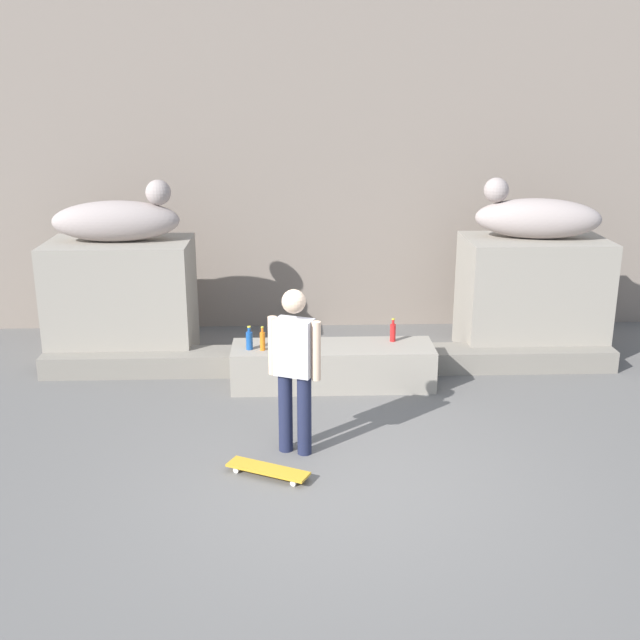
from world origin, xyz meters
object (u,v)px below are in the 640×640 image
object	(u,v)px
skater	(294,365)
bottle_orange	(263,340)
bottle_red	(393,332)
statue_reclining_right	(535,217)
statue_reclining_left	(119,219)
skateboard	(268,470)
bottle_blue	(249,340)

from	to	relation	value
skater	bottle_orange	bearing A→B (deg)	-54.35
bottle_red	skater	bearing A→B (deg)	-122.25
statue_reclining_right	bottle_red	world-z (taller)	statue_reclining_right
bottle_red	bottle_orange	distance (m)	1.59
statue_reclining_left	statue_reclining_right	bearing A→B (deg)	-2.92
bottle_red	skateboard	bearing A→B (deg)	-121.36
skater	bottle_orange	world-z (taller)	skater
skater	skateboard	distance (m)	1.02
skateboard	bottle_orange	distance (m)	2.20
skater	bottle_blue	xyz separation A→B (m)	(-0.53, 1.67, -0.30)
statue_reclining_left	bottle_red	distance (m)	3.74
bottle_orange	bottle_blue	distance (m)	0.16
statue_reclining_left	bottle_orange	xyz separation A→B (m)	(1.84, -1.22, -1.24)
statue_reclining_right	skater	size ratio (longest dim) A/B	1.00
statue_reclining_left	bottle_orange	size ratio (longest dim) A/B	5.60
statue_reclining_left	skater	xyz separation A→B (m)	(2.21, -2.85, -0.94)
skateboard	bottle_orange	world-z (taller)	bottle_orange
statue_reclining_left	bottle_blue	world-z (taller)	statue_reclining_left
statue_reclining_right	bottle_red	size ratio (longest dim) A/B	5.82
skateboard	bottle_orange	xyz separation A→B (m)	(-0.11, 2.12, 0.56)
statue_reclining_left	bottle_orange	world-z (taller)	statue_reclining_left
skater	bottle_orange	size ratio (longest dim) A/B	5.75
statue_reclining_right	bottle_orange	size ratio (longest dim) A/B	5.76
skater	bottle_blue	world-z (taller)	skater
statue_reclining_left	statue_reclining_right	distance (m)	5.34
bottle_red	bottle_blue	bearing A→B (deg)	-172.19
statue_reclining_right	skateboard	size ratio (longest dim) A/B	2.08
skater	skateboard	bearing A→B (deg)	85.13
bottle_orange	statue_reclining_right	bearing A→B (deg)	19.22
bottle_red	bottle_orange	xyz separation A→B (m)	(-1.57, -0.27, 0.00)
statue_reclining_left	statue_reclining_right	size ratio (longest dim) A/B	0.97
skateboard	statue_reclining_left	bearing A→B (deg)	-33.18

